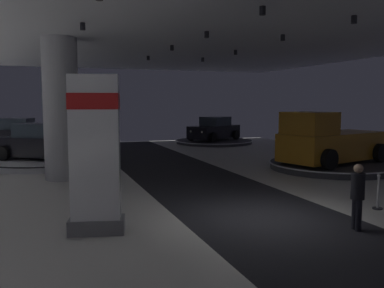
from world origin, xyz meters
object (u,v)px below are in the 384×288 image
brand_sign_pylon (95,152)px  display_platform_deep_right (214,141)px  display_platform_deep_left (18,149)px  pickup_truck_mid_right (329,142)px  display_platform_mid_right (332,165)px  display_car_deep_right (214,130)px  display_car_deep_left (17,134)px  display_platform_far_left (43,162)px  column_left (61,109)px  visitor_walking_near (358,193)px  display_car_far_left (42,143)px

brand_sign_pylon → display_platform_deep_right: brand_sign_pylon is taller
display_platform_deep_left → pickup_truck_mid_right: size_ratio=0.93×
display_platform_mid_right → display_platform_deep_left: bearing=140.1°
brand_sign_pylon → display_car_deep_right: brand_sign_pylon is taller
display_platform_deep_right → display_car_deep_right: bearing=31.0°
display_platform_deep_right → display_car_deep_left: display_car_deep_left is taller
brand_sign_pylon → display_platform_deep_left: (-2.60, 17.31, -1.69)m
display_platform_deep_right → display_platform_far_left: size_ratio=1.10×
column_left → pickup_truck_mid_right: size_ratio=0.97×
column_left → display_platform_far_left: bearing=100.8°
display_platform_far_left → visitor_walking_near: bearing=-62.1°
display_car_far_left → display_platform_mid_right: display_car_far_left is taller
brand_sign_pylon → pickup_truck_mid_right: brand_sign_pylon is taller
display_platform_deep_left → pickup_truck_mid_right: (13.47, -11.60, 1.04)m
display_car_deep_right → column_left: bearing=-134.9°
display_platform_far_left → display_car_far_left: (-0.03, 0.02, 0.90)m
visitor_walking_near → display_platform_deep_right: bearing=76.6°
display_platform_deep_right → display_platform_far_left: 13.89m
column_left → visitor_walking_near: column_left is taller
display_platform_deep_left → display_car_deep_left: display_car_deep_left is taller
display_platform_far_left → visitor_walking_near: (7.02, -13.24, 0.73)m
column_left → display_platform_deep_left: size_ratio=1.05×
brand_sign_pylon → display_platform_deep_left: 17.59m
display_platform_deep_left → display_car_deep_left: 0.92m
display_car_deep_right → display_car_far_left: 13.94m
display_platform_deep_right → display_platform_far_left: display_platform_far_left is taller
display_car_far_left → display_car_deep_left: bearing=103.3°
display_car_deep_left → display_car_deep_right: bearing=5.4°
display_platform_deep_right → display_car_deep_right: display_car_deep_right is taller
column_left → display_platform_deep_right: (11.13, 11.18, -2.61)m
visitor_walking_near → display_car_deep_left: bearing=113.8°
display_platform_far_left → brand_sign_pylon: bearing=-84.0°
pickup_truck_mid_right → brand_sign_pylon: bearing=-152.3°
brand_sign_pylon → display_platform_deep_left: bearing=98.5°
display_platform_deep_right → visitor_walking_near: visitor_walking_near is taller
display_car_deep_right → display_platform_far_left: (-11.91, -7.21, -0.83)m
brand_sign_pylon → pickup_truck_mid_right: size_ratio=0.64×
visitor_walking_near → display_car_deep_right: bearing=76.6°
display_car_deep_left → visitor_walking_near: size_ratio=2.86×
display_platform_mid_right → visitor_walking_near: 9.38m
display_platform_deep_left → display_platform_mid_right: (13.77, -11.51, -0.03)m
display_car_deep_right → display_platform_deep_left: display_car_deep_right is taller
column_left → display_platform_deep_left: bearing=102.3°
display_platform_deep_right → display_car_far_left: (-11.91, -7.18, 0.94)m
display_platform_deep_right → display_car_far_left: bearing=-148.9°
display_platform_far_left → display_car_deep_left: display_car_deep_left is taller
display_platform_far_left → display_platform_deep_right: bearing=31.2°
pickup_truck_mid_right → display_car_deep_right: bearing=90.7°
display_platform_deep_right → display_car_deep_right: 0.87m
display_platform_deep_right → display_car_deep_left: size_ratio=1.24×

